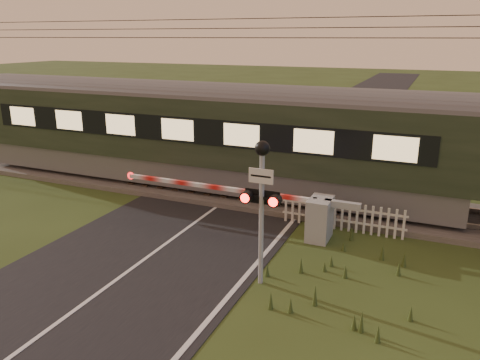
% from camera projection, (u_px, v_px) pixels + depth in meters
% --- Properties ---
extents(ground, '(160.00, 160.00, 0.00)m').
position_uv_depth(ground, '(130.00, 271.00, 11.55)').
color(ground, '#2F3E17').
rests_on(ground, ground).
extents(road, '(6.00, 140.00, 0.03)m').
position_uv_depth(road, '(125.00, 275.00, 11.34)').
color(road, black).
rests_on(road, ground).
extents(track_bed, '(140.00, 3.40, 0.39)m').
position_uv_depth(track_bed, '(236.00, 192.00, 17.24)').
color(track_bed, '#47423D').
rests_on(track_bed, ground).
extents(overhead_wires, '(120.00, 0.62, 0.62)m').
position_uv_depth(overhead_wires, '(235.00, 31.00, 15.57)').
color(overhead_wires, black).
rests_on(overhead_wires, ground).
extents(boom_gate, '(7.63, 0.94, 1.25)m').
position_uv_depth(boom_gate, '(307.00, 214.00, 13.32)').
color(boom_gate, gray).
rests_on(boom_gate, ground).
extents(crossing_signal, '(0.87, 0.36, 3.41)m').
position_uv_depth(crossing_signal, '(262.00, 188.00, 10.30)').
color(crossing_signal, gray).
rests_on(crossing_signal, ground).
extents(picket_fence, '(3.70, 0.07, 0.89)m').
position_uv_depth(picket_fence, '(342.00, 216.00, 13.84)').
color(picket_fence, silver).
rests_on(picket_fence, ground).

